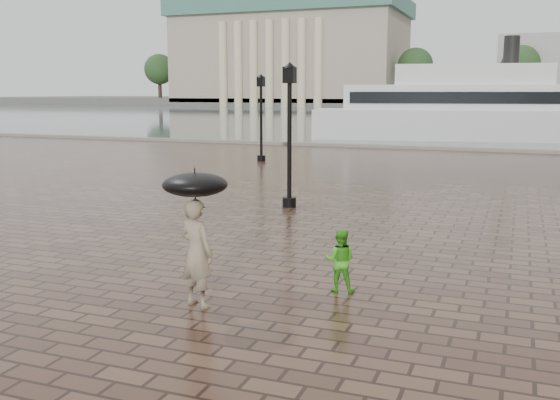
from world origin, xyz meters
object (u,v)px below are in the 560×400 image
object	(u,v)px
street_lamps	(361,126)
ferry_near	(469,109)
child_pedestrian	(340,261)
adult_pedestrian	(197,253)

from	to	relation	value
street_lamps	ferry_near	distance (m)	26.50
street_lamps	child_pedestrian	distance (m)	13.49
adult_pedestrian	ferry_near	distance (m)	41.16
child_pedestrian	ferry_near	xyz separation A→B (m)	(-0.82, 39.50, 1.73)
street_lamps	child_pedestrian	xyz separation A→B (m)	(2.84, -13.07, -1.74)
street_lamps	adult_pedestrian	xyz separation A→B (m)	(0.76, -14.69, -1.39)
adult_pedestrian	child_pedestrian	world-z (taller)	adult_pedestrian
adult_pedestrian	child_pedestrian	xyz separation A→B (m)	(2.08, 1.63, -0.35)
ferry_near	child_pedestrian	bearing A→B (deg)	-98.93
street_lamps	child_pedestrian	bearing A→B (deg)	-77.73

